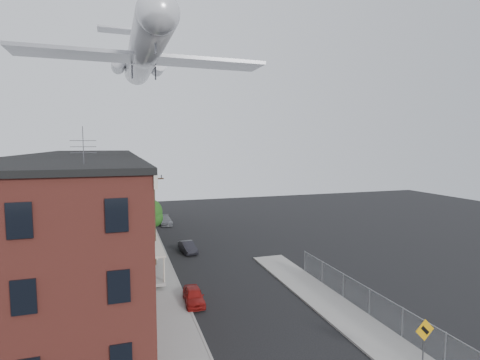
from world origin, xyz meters
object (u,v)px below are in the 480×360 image
at_px(utility_pole, 154,220).
at_px(street_tree, 149,214).
at_px(airplane, 144,53).
at_px(car_far, 165,220).
at_px(warning_sign, 424,337).
at_px(car_near, 194,296).
at_px(car_mid, 188,247).

relative_size(utility_pole, street_tree, 1.73).
bearing_deg(airplane, utility_pole, -90.67).
bearing_deg(car_far, warning_sign, -79.24).
height_order(warning_sign, car_near, warning_sign).
relative_size(street_tree, car_mid, 1.48).
height_order(car_near, airplane, airplane).
xyz_separation_m(warning_sign, utility_pole, (-11.20, 19.03, 2.79)).
bearing_deg(utility_pole, car_near, -75.08).
height_order(warning_sign, car_mid, warning_sign).
bearing_deg(airplane, warning_sign, -68.91).
bearing_deg(car_far, utility_pole, -100.21).
bearing_deg(airplane, car_near, -83.75).
distance_m(car_near, airplane, 26.87).
height_order(warning_sign, street_tree, street_tree).
bearing_deg(car_mid, warning_sign, -80.09).
height_order(car_near, car_mid, car_mid).
height_order(warning_sign, airplane, airplane).
bearing_deg(car_near, car_mid, 84.71).
distance_m(utility_pole, car_near, 8.79).
bearing_deg(utility_pole, car_mid, 53.46).
relative_size(warning_sign, car_mid, 0.80).
distance_m(utility_pole, car_mid, 7.58).
xyz_separation_m(street_tree, car_far, (2.87, 9.68, -2.85)).
bearing_deg(car_near, car_far, 90.29).
xyz_separation_m(street_tree, car_mid, (3.47, -4.80, -2.87)).
relative_size(street_tree, car_near, 1.55).
height_order(street_tree, car_near, street_tree).
height_order(utility_pole, car_near, utility_pole).
bearing_deg(utility_pole, car_far, 80.74).
relative_size(street_tree, airplane, 0.18).
relative_size(car_mid, car_far, 0.85).
relative_size(utility_pole, car_far, 2.19).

